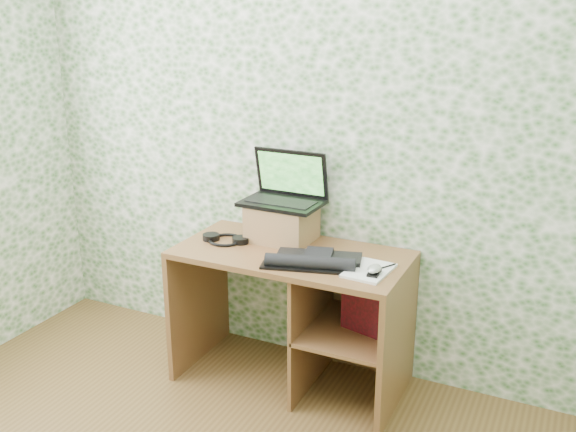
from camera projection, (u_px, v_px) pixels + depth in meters
The scene contains 10 objects.
wall_back at pixel (316, 136), 3.40m from camera, with size 3.50×3.50×0.00m, color white.
desk at pixel (307, 300), 3.38m from camera, with size 1.20×0.60×0.75m.
riser at pixel (282, 222), 3.44m from camera, with size 0.33×0.28×0.20m, color brown.
laptop at pixel (286, 191), 3.43m from camera, with size 0.42×0.30×0.28m.
keyboard at pixel (315, 260), 3.13m from camera, with size 0.48×0.35×0.07m.
headphones at pixel (226, 239), 3.45m from camera, with size 0.26×0.21×0.03m.
notepad at pixel (369, 271), 3.05m from camera, with size 0.19×0.27×0.01m, color white.
mouse at pixel (374, 271), 2.99m from camera, with size 0.06×0.10×0.03m, color silver.
pen at pixel (386, 267), 3.07m from camera, with size 0.01×0.01×0.13m, color black.
red_box at pixel (366, 305), 3.20m from camera, with size 0.25×0.08×0.29m, color maroon.
Camera 1 is at (1.31, -1.35, 1.95)m, focal length 40.00 mm.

